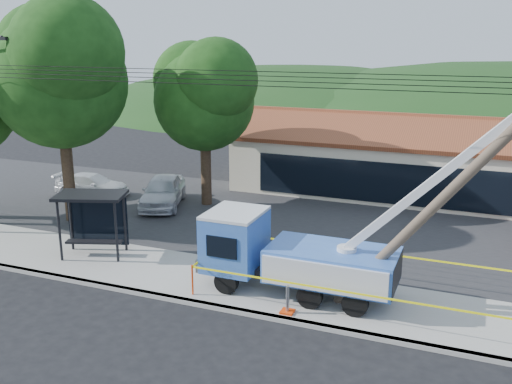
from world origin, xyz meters
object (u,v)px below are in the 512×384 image
Objects in this scene: utility_truck at (294,253)px; leaning_pole at (450,191)px; bus_shelter at (93,209)px; car_silver at (164,207)px; car_white at (93,197)px.

utility_truck is 5.71m from leaning_pole.
utility_truck is 8.84m from bus_shelter.
car_silver is (-1.09, 7.26, -2.09)m from bus_shelter.
car_silver is (-9.91, 7.69, -1.62)m from utility_truck.
car_white is at bearing 151.51° from utility_truck.
car_silver is 1.13× the size of car_white.
utility_truck is 3.61× the size of bus_shelter.
car_silver is at bearing 79.48° from bus_shelter.
leaning_pole is 2.52× the size of bus_shelter.
car_silver is at bearing 152.07° from leaning_pole.
utility_truck is at bearing -126.35° from car_white.
car_silver reaches higher than car_white.
utility_truck reaches higher than leaning_pole.
leaning_pole reaches higher than car_white.
car_white is at bearing 109.05° from bus_shelter.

